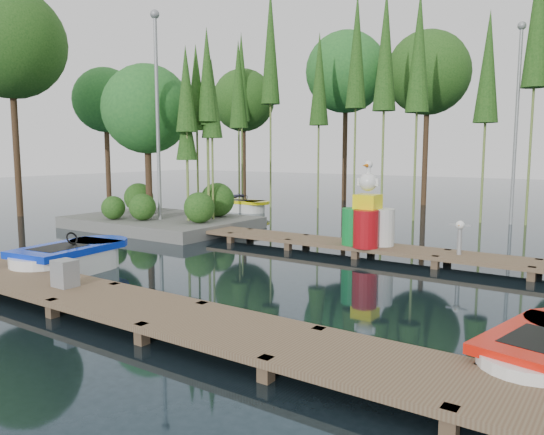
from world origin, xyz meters
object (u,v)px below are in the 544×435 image
Objects in this scene: drum_cluster at (367,221)px; boat_blue at (69,260)px; utility_cabinet at (65,273)px; yellow_barrel at (369,229)px; island at (159,137)px; boat_yellow_far at (244,206)px.

boat_blue is at bearing -131.76° from drum_cluster.
drum_cluster reaches higher than utility_cabinet.
drum_cluster is at bearing -83.44° from yellow_barrel.
drum_cluster is (0.02, -0.16, 0.22)m from yellow_barrel.
drum_cluster is at bearing -6.39° from island.
yellow_barrel is at bearing 96.56° from drum_cluster.
island is at bearing 173.61° from drum_cluster.
boat_yellow_far is 2.88× the size of yellow_barrel.
boat_blue is at bearing 144.01° from utility_cabinet.
drum_cluster is at bearing 41.35° from boat_blue.
island is 8.84m from yellow_barrel.
yellow_barrel is (4.76, 5.51, 0.44)m from boat_blue.
drum_cluster reaches higher than boat_blue.
drum_cluster reaches higher than yellow_barrel.
boat_blue is 1.41× the size of drum_cluster.
island is 10.04m from utility_cabinet.
boat_yellow_far is at bearing 102.24° from boat_blue.
yellow_barrel is at bearing -14.84° from boat_yellow_far.
island is 7.86m from boat_blue.
boat_yellow_far is (-4.02, 11.60, -0.03)m from boat_blue.
yellow_barrel is 0.39× the size of drum_cluster.
boat_yellow_far is 5.00× the size of utility_cabinet.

